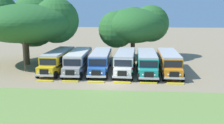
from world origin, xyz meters
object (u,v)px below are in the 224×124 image
secondary_tree (27,22)px  parked_bus_slot_3 (125,60)px  parked_bus_slot_1 (79,60)px  parked_bus_slot_5 (169,61)px  parked_bus_slot_2 (101,60)px  parked_bus_slot_4 (147,61)px  parked_bus_slot_0 (58,59)px  utility_pole (23,42)px  broad_shade_tree (134,26)px

secondary_tree → parked_bus_slot_3: bearing=-16.9°
parked_bus_slot_1 → parked_bus_slot_5: size_ratio=1.00×
parked_bus_slot_2 → parked_bus_slot_4: same height
parked_bus_slot_0 → utility_pole: utility_pole is taller
parked_bus_slot_0 → broad_shade_tree: size_ratio=0.86×
parked_bus_slot_2 → parked_bus_slot_5: (9.63, -0.01, 0.00)m
parked_bus_slot_3 → parked_bus_slot_4: bearing=86.1°
parked_bus_slot_3 → secondary_tree: bearing=-104.7°
parked_bus_slot_5 → secondary_tree: 23.22m
parked_bus_slot_5 → broad_shade_tree: bearing=-154.5°
secondary_tree → utility_pole: 6.68m
parked_bus_slot_1 → parked_bus_slot_4: same height
parked_bus_slot_0 → parked_bus_slot_2: bearing=91.1°
parked_bus_slot_1 → parked_bus_slot_2: size_ratio=1.00×
parked_bus_slot_5 → secondary_tree: (-22.11, 4.82, 5.21)m
parked_bus_slot_4 → secondary_tree: bearing=-104.5°
secondary_tree → parked_bus_slot_5: bearing=-12.3°
parked_bus_slot_3 → parked_bus_slot_4: same height
parked_bus_slot_0 → parked_bus_slot_5: bearing=91.5°
parked_bus_slot_3 → parked_bus_slot_5: bearing=92.4°
parked_bus_slot_2 → parked_bus_slot_3: size_ratio=1.00×
parked_bus_slot_2 → parked_bus_slot_4: (6.56, -0.36, 0.00)m
parked_bus_slot_3 → broad_shade_tree: size_ratio=0.86×
parked_bus_slot_4 → parked_bus_slot_0: bearing=-91.3°
parked_bus_slot_1 → secondary_tree: 11.74m
parked_bus_slot_3 → broad_shade_tree: 11.88m
parked_bus_slot_0 → parked_bus_slot_3: same height
broad_shade_tree → parked_bus_slot_3: bearing=-96.1°
secondary_tree → parked_bus_slot_2: bearing=-21.1°
parked_bus_slot_0 → parked_bus_slot_1: size_ratio=1.00×
parked_bus_slot_0 → parked_bus_slot_1: (3.03, -0.22, 0.00)m
parked_bus_slot_2 → parked_bus_slot_3: 3.51m
parked_bus_slot_0 → broad_shade_tree: broad_shade_tree is taller
parked_bus_slot_0 → parked_bus_slot_3: size_ratio=1.00×
parked_bus_slot_3 → broad_shade_tree: broad_shade_tree is taller
utility_pole → parked_bus_slot_4: bearing=2.5°
parked_bus_slot_0 → parked_bus_slot_1: same height
parked_bus_slot_3 → secondary_tree: secondary_tree is taller
parked_bus_slot_5 → secondary_tree: size_ratio=0.69×
parked_bus_slot_4 → utility_pole: (-17.34, -0.77, 2.67)m
parked_bus_slot_1 → utility_pole: utility_pole is taller
broad_shade_tree → parked_bus_slot_2: bearing=-113.1°
parked_bus_slot_0 → parked_bus_slot_5: size_ratio=1.00×
secondary_tree → utility_pole: secondary_tree is taller
broad_shade_tree → utility_pole: broad_shade_tree is taller
parked_bus_slot_4 → parked_bus_slot_5: size_ratio=1.00×
parked_bus_slot_1 → parked_bus_slot_3: size_ratio=1.00×
parked_bus_slot_5 → utility_pole: bearing=-85.6°
broad_shade_tree → secondary_tree: size_ratio=0.80×
parked_bus_slot_1 → parked_bus_slot_4: size_ratio=1.00×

